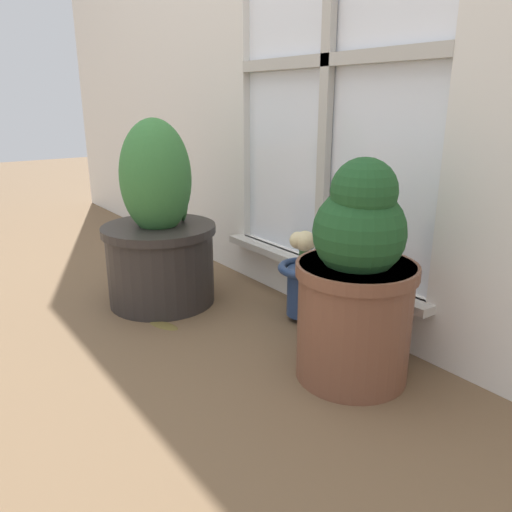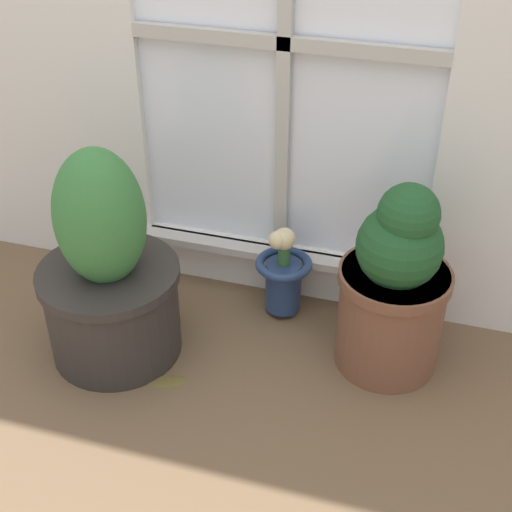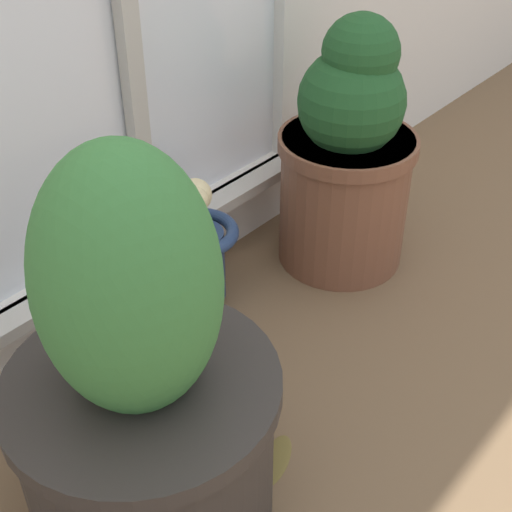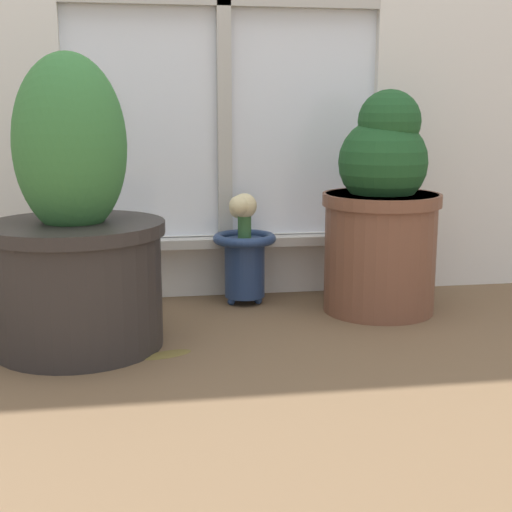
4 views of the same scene
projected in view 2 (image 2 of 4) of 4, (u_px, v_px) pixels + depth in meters
The scene contains 5 objects.
ground_plane at pixel (223, 412), 1.79m from camera, with size 10.00×10.00×0.00m, color brown.
potted_plant_left at pixel (109, 277), 1.85m from camera, with size 0.37×0.37×0.61m.
potted_plant_right at pixel (394, 287), 1.81m from camera, with size 0.29×0.29×0.54m.
flower_vase at pixel (283, 271), 2.04m from camera, with size 0.16×0.16×0.29m.
fallen_leaf at pixel (166, 380), 1.87m from camera, with size 0.12×0.08×0.01m.
Camera 2 is at (0.44, -1.17, 1.34)m, focal length 50.00 mm.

